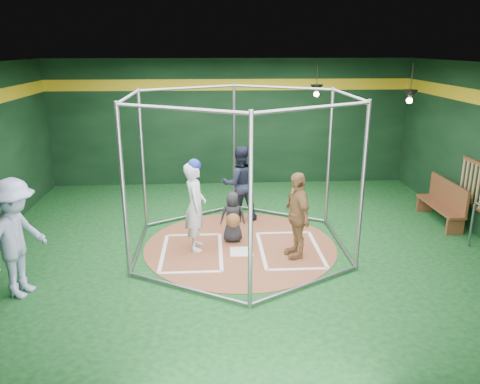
{
  "coord_description": "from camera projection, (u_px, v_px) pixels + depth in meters",
  "views": [
    {
      "loc": [
        -0.54,
        -8.55,
        3.81
      ],
      "look_at": [
        0.0,
        0.1,
        1.1
      ],
      "focal_mm": 35.0,
      "sensor_mm": 36.0,
      "label": 1
    }
  ],
  "objects": [
    {
      "name": "clay_disc",
      "position": [
        240.0,
        246.0,
        9.31
      ],
      "size": [
        3.8,
        3.8,
        0.01
      ],
      "primitive_type": "cylinder",
      "color": "brown",
      "rests_on": "ground"
    },
    {
      "name": "catcher_figure",
      "position": [
        233.0,
        217.0,
        9.36
      ],
      "size": [
        0.51,
        0.56,
        1.04
      ],
      "color": "black",
      "rests_on": "clay_disc"
    },
    {
      "name": "umpire",
      "position": [
        240.0,
        183.0,
        10.48
      ],
      "size": [
        0.94,
        0.8,
        1.71
      ],
      "primitive_type": "imported",
      "rotation": [
        0.0,
        0.0,
        3.34
      ],
      "color": "black",
      "rests_on": "clay_disc"
    },
    {
      "name": "bat_rack",
      "position": [
        476.0,
        186.0,
        9.67
      ],
      "size": [
        0.07,
        1.25,
        0.98
      ],
      "color": "brown",
      "rests_on": "room_shell"
    },
    {
      "name": "dugout_bench",
      "position": [
        444.0,
        201.0,
        10.44
      ],
      "size": [
        0.38,
        1.65,
        0.96
      ],
      "color": "brown",
      "rests_on": "ground"
    },
    {
      "name": "home_plate",
      "position": [
        241.0,
        252.0,
        9.02
      ],
      "size": [
        0.43,
        0.43,
        0.01
      ],
      "primitive_type": "cube",
      "color": "white",
      "rests_on": "clay_disc"
    },
    {
      "name": "batter_box_left",
      "position": [
        192.0,
        252.0,
        9.01
      ],
      "size": [
        1.17,
        1.77,
        0.01
      ],
      "color": "white",
      "rests_on": "clay_disc"
    },
    {
      "name": "room_shell",
      "position": [
        240.0,
        160.0,
        8.79
      ],
      "size": [
        10.1,
        9.1,
        3.53
      ],
      "color": "#0C3612",
      "rests_on": "ground"
    },
    {
      "name": "pendant_lamp_near",
      "position": [
        317.0,
        89.0,
        12.05
      ],
      "size": [
        0.34,
        0.34,
        0.9
      ],
      "color": "black",
      "rests_on": "room_shell"
    },
    {
      "name": "bystander_blue",
      "position": [
        16.0,
        238.0,
        7.24
      ],
      "size": [
        1.04,
        1.39,
        1.92
      ],
      "primitive_type": "imported",
      "rotation": [
        0.0,
        0.0,
        1.28
      ],
      "color": "#919FC0",
      "rests_on": "ground"
    },
    {
      "name": "pendant_lamp_far",
      "position": [
        410.0,
        95.0,
        10.63
      ],
      "size": [
        0.34,
        0.34,
        0.9
      ],
      "color": "black",
      "rests_on": "room_shell"
    },
    {
      "name": "batter_box_right",
      "position": [
        290.0,
        249.0,
        9.12
      ],
      "size": [
        1.17,
        1.77,
        0.01
      ],
      "color": "white",
      "rests_on": "clay_disc"
    },
    {
      "name": "batter_figure",
      "position": [
        195.0,
        205.0,
        8.93
      ],
      "size": [
        0.44,
        0.65,
        1.8
      ],
      "color": "silver",
      "rests_on": "clay_disc"
    },
    {
      "name": "batting_cage",
      "position": [
        240.0,
        173.0,
        8.86
      ],
      "size": [
        4.05,
        4.67,
        3.0
      ],
      "color": "gray",
      "rests_on": "ground"
    },
    {
      "name": "visitor_leopard",
      "position": [
        297.0,
        215.0,
        8.63
      ],
      "size": [
        0.58,
        1.02,
        1.63
      ],
      "primitive_type": "imported",
      "rotation": [
        0.0,
        0.0,
        -1.37
      ],
      "color": "tan",
      "rests_on": "clay_disc"
    }
  ]
}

